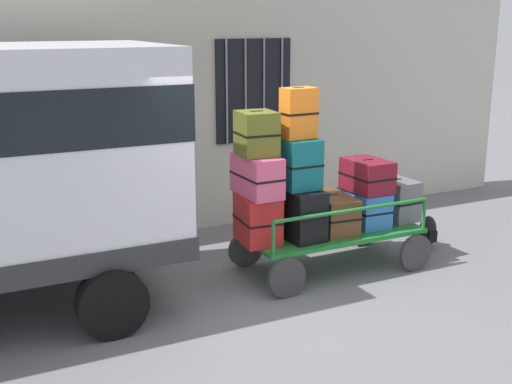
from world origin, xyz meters
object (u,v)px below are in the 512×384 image
at_px(luggage_cart, 330,238).
at_px(suitcase_midright_bottom, 366,208).
at_px(suitcase_midleft_middle, 297,163).
at_px(suitcase_left_bottom, 258,219).
at_px(suitcase_midleft_top, 299,113).
at_px(suitcase_midright_middle, 367,175).
at_px(suitcase_left_middle, 257,175).
at_px(suitcase_left_top, 257,133).
at_px(backpack, 428,232).
at_px(suitcase_midleft_bottom, 295,212).
at_px(suitcase_right_bottom, 396,199).
at_px(suitcase_center_bottom, 331,212).

height_order(luggage_cart, suitcase_midright_bottom, suitcase_midright_bottom).
bearing_deg(suitcase_midleft_middle, suitcase_left_bottom, 178.44).
bearing_deg(suitcase_midleft_top, suitcase_midright_middle, 1.39).
xyz_separation_m(suitcase_left_bottom, suitcase_left_middle, (0.00, 0.02, 0.51)).
bearing_deg(suitcase_left_top, backpack, 1.22).
height_order(suitcase_midleft_bottom, suitcase_midleft_middle, suitcase_midleft_middle).
distance_m(luggage_cart, backpack, 1.64).
xyz_separation_m(suitcase_midright_middle, backpack, (1.12, 0.09, -0.93)).
bearing_deg(suitcase_midleft_middle, suitcase_midright_bottom, 0.45).
height_order(suitcase_left_top, suitcase_midright_middle, suitcase_left_top).
relative_size(luggage_cart, suitcase_midright_middle, 3.56).
relative_size(suitcase_midright_middle, suitcase_right_bottom, 1.06).
relative_size(suitcase_midleft_middle, suitcase_center_bottom, 0.71).
bearing_deg(suitcase_midright_bottom, luggage_cart, 178.20).
height_order(suitcase_midleft_top, suitcase_midright_bottom, suitcase_midleft_top).
distance_m(suitcase_midright_bottom, suitcase_midright_middle, 0.42).
distance_m(luggage_cart, suitcase_center_bottom, 0.33).
bearing_deg(suitcase_right_bottom, luggage_cart, -178.30).
relative_size(suitcase_center_bottom, suitcase_midright_middle, 1.29).
bearing_deg(suitcase_midright_middle, backpack, 4.52).
distance_m(suitcase_left_bottom, suitcase_midleft_middle, 0.80).
height_order(suitcase_midright_bottom, suitcase_midright_middle, suitcase_midright_middle).
xyz_separation_m(suitcase_midleft_top, suitcase_midright_bottom, (1.01, 0.02, -1.26)).
relative_size(suitcase_midleft_middle, backpack, 1.33).
distance_m(suitcase_midleft_middle, suitcase_midright_middle, 1.04).
relative_size(suitcase_midleft_middle, suitcase_midright_bottom, 0.92).
relative_size(suitcase_left_middle, suitcase_midright_middle, 1.09).
distance_m(suitcase_midleft_top, suitcase_midright_bottom, 1.62).
distance_m(suitcase_left_top, suitcase_midleft_bottom, 1.10).
distance_m(suitcase_right_bottom, backpack, 0.82).
bearing_deg(suitcase_midleft_middle, suitcase_left_top, 174.97).
relative_size(suitcase_midleft_bottom, backpack, 1.92).
height_order(suitcase_left_middle, suitcase_midleft_top, suitcase_midleft_top).
bearing_deg(backpack, luggage_cart, -177.30).
relative_size(suitcase_midleft_middle, suitcase_midleft_top, 1.01).
distance_m(luggage_cart, suitcase_midleft_middle, 1.12).
distance_m(suitcase_midright_middle, backpack, 1.45).
height_order(suitcase_midleft_top, backpack, suitcase_midleft_top).
xyz_separation_m(suitcase_midleft_bottom, suitcase_midleft_middle, (0.00, -0.03, 0.59)).
bearing_deg(backpack, suitcase_midright_middle, -175.48).
xyz_separation_m(suitcase_midleft_bottom, suitcase_right_bottom, (1.52, 0.03, -0.04)).
bearing_deg(suitcase_left_middle, luggage_cart, -0.32).
bearing_deg(suitcase_center_bottom, suitcase_right_bottom, 1.75).
bearing_deg(suitcase_midright_bottom, suitcase_left_middle, 179.19).
relative_size(suitcase_left_middle, suitcase_midleft_bottom, 0.82).
bearing_deg(suitcase_left_top, suitcase_midleft_middle, -5.03).
relative_size(luggage_cart, suitcase_left_bottom, 3.66).
bearing_deg(luggage_cart, suitcase_right_bottom, 1.70).
bearing_deg(suitcase_midright_middle, suitcase_left_middle, 179.34).
bearing_deg(suitcase_left_bottom, suitcase_center_bottom, 0.52).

